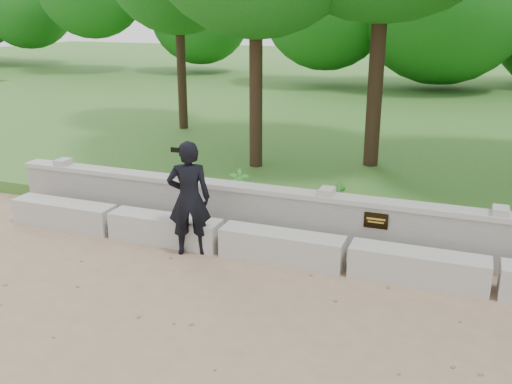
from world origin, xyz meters
TOP-DOWN VIEW (x-y plane):
  - ground at (0.00, 0.00)m, footprint 80.00×80.00m
  - lawn at (0.00, 14.00)m, footprint 40.00×22.00m
  - concrete_bench at (0.00, 1.90)m, footprint 11.90×0.45m
  - parapet_wall at (0.00, 2.60)m, footprint 12.50×0.35m
  - man_main at (-2.42, 1.67)m, footprint 0.78×0.73m
  - shrub_a at (-2.26, 3.30)m, footprint 0.43×0.37m
  - shrub_b at (-0.52, 3.44)m, footprint 0.36×0.40m

SIDE VIEW (x-z plane):
  - ground at x=0.00m, z-range 0.00..0.00m
  - lawn at x=0.00m, z-range 0.00..0.25m
  - concrete_bench at x=0.00m, z-range 0.00..0.45m
  - parapet_wall at x=0.00m, z-range 0.01..0.91m
  - shrub_b at x=-0.52m, z-range 0.25..0.84m
  - shrub_a at x=-2.26m, z-range 0.25..0.94m
  - man_main at x=-2.42m, z-range 0.00..1.80m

